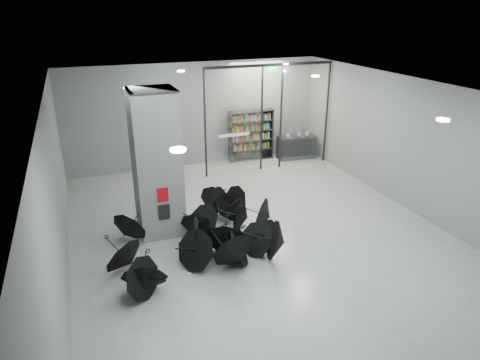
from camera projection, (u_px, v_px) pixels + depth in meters
name	position (u px, v px, depth m)	size (l,w,h in m)	color
room	(274.00, 144.00, 10.35)	(14.00, 14.02, 4.01)	gray
column	(157.00, 164.00, 11.57)	(1.20, 1.20, 4.00)	slate
fire_cabinet	(163.00, 195.00, 11.27)	(0.28, 0.04, 0.38)	#A50A07
info_panel	(164.00, 212.00, 11.46)	(0.30, 0.03, 0.42)	black
exit_sign	(273.00, 69.00, 15.37)	(0.30, 0.06, 0.15)	#0CE533
glass_partition	(269.00, 114.00, 16.15)	(5.06, 0.08, 4.00)	silver
bookshelf	(251.00, 135.00, 17.60)	(1.86, 0.37, 2.04)	black
shop_counter	(296.00, 147.00, 17.95)	(1.55, 0.62, 0.93)	black
umbrella_cluster	(212.00, 240.00, 11.15)	(5.29, 4.44, 1.31)	black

